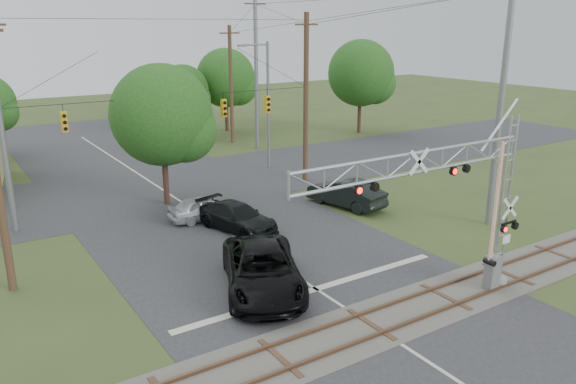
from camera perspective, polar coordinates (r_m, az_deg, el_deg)
ground at (r=20.38m, az=12.26°, el=-15.47°), size 160.00×160.00×0.00m
road_main at (r=27.42m, az=-2.70°, el=-6.33°), size 14.00×90.00×0.02m
road_cross at (r=39.48m, az=-13.05°, el=0.51°), size 90.00×12.00×0.02m
railroad_track at (r=21.59m, az=8.43°, el=-13.19°), size 90.00×3.20×0.17m
crossing_gantry at (r=21.95m, az=16.48°, el=-0.40°), size 11.16×0.93×7.29m
traffic_signal_span at (r=34.97m, az=-9.90°, el=8.25°), size 19.34×0.36×11.50m
pickup_black at (r=23.58m, az=-2.61°, el=-7.90°), size 5.44×7.26×1.83m
car_dark at (r=30.41m, az=-5.15°, el=-2.56°), size 3.29×5.40×1.46m
sedan_silver at (r=32.31m, az=-8.53°, el=-1.59°), size 4.11×1.73×1.39m
suv_dark at (r=34.40m, az=5.90°, el=-0.09°), size 2.82×5.37×1.68m
streetlight at (r=42.64m, az=-2.26°, el=9.40°), size 2.54×0.26×9.52m
utility_poles at (r=37.75m, az=-8.39°, el=9.57°), size 26.85×28.25×13.10m
treeline at (r=48.68m, az=-13.11°, el=9.79°), size 54.09×26.40×9.35m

